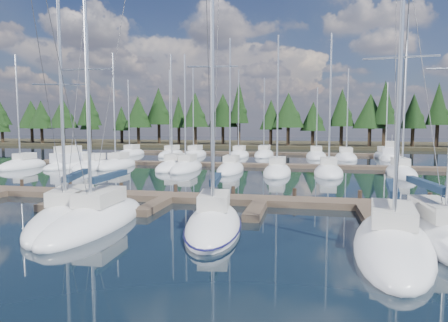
% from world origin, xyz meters
% --- Properties ---
extents(ground, '(260.00, 260.00, 0.00)m').
position_xyz_m(ground, '(0.00, 30.00, 0.00)').
color(ground, black).
rests_on(ground, ground).
extents(far_shore, '(220.00, 30.00, 0.60)m').
position_xyz_m(far_shore, '(0.00, 90.00, 0.30)').
color(far_shore, '#322C1B').
rests_on(far_shore, ground).
extents(main_dock, '(44.00, 6.13, 0.90)m').
position_xyz_m(main_dock, '(0.00, 17.36, 0.20)').
color(main_dock, brown).
rests_on(main_dock, ground).
extents(back_docks, '(50.00, 21.80, 0.40)m').
position_xyz_m(back_docks, '(0.00, 49.58, 0.20)').
color(back_docks, brown).
rests_on(back_docks, ground).
extents(front_sailboat_2, '(5.50, 9.64, 12.46)m').
position_xyz_m(front_sailboat_2, '(-2.96, 11.09, 0.27)').
color(front_sailboat_2, white).
rests_on(front_sailboat_2, ground).
extents(front_sailboat_3, '(3.10, 9.23, 13.63)m').
position_xyz_m(front_sailboat_3, '(-1.35, 10.94, 0.28)').
color(front_sailboat_3, white).
rests_on(front_sailboat_3, ground).
extents(front_sailboat_4, '(3.69, 8.11, 13.66)m').
position_xyz_m(front_sailboat_4, '(4.50, 11.29, 0.29)').
color(front_sailboat_4, white).
rests_on(front_sailboat_4, ground).
extents(front_sailboat_5, '(4.21, 9.86, 13.47)m').
position_xyz_m(front_sailboat_5, '(12.13, 9.84, 0.28)').
color(front_sailboat_5, white).
rests_on(front_sailboat_5, ground).
extents(front_sailboat_6, '(3.50, 9.88, 12.94)m').
position_xyz_m(front_sailboat_6, '(14.25, 11.19, 0.29)').
color(front_sailboat_6, white).
rests_on(front_sailboat_6, ground).
extents(back_sailboat_rows, '(49.67, 32.94, 16.73)m').
position_xyz_m(back_sailboat_rows, '(0.52, 44.71, 0.26)').
color(back_sailboat_rows, white).
rests_on(back_sailboat_rows, ground).
extents(motor_yacht_left, '(3.95, 8.57, 4.12)m').
position_xyz_m(motor_yacht_left, '(-18.34, 35.11, 0.46)').
color(motor_yacht_left, white).
rests_on(motor_yacht_left, ground).
extents(motor_yacht_right, '(4.61, 9.03, 4.31)m').
position_xyz_m(motor_yacht_right, '(20.50, 53.85, 0.48)').
color(motor_yacht_right, white).
rests_on(motor_yacht_right, ground).
extents(tree_line, '(185.97, 12.09, 13.92)m').
position_xyz_m(tree_line, '(-1.59, 80.22, 7.60)').
color(tree_line, black).
rests_on(tree_line, far_shore).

